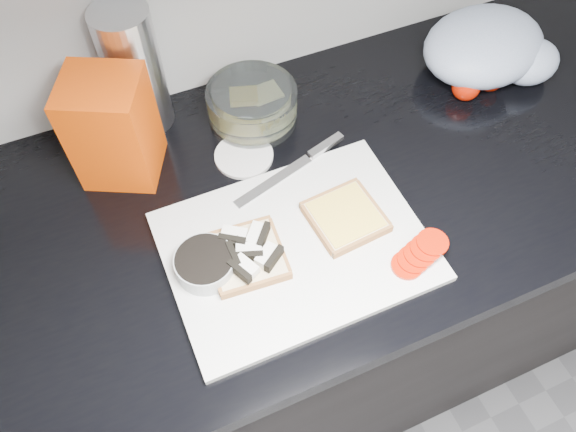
{
  "coord_description": "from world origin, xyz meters",
  "views": [
    {
      "loc": [
        -0.32,
        0.68,
        1.66
      ],
      "look_at": [
        -0.12,
        1.12,
        0.95
      ],
      "focal_mm": 35.0,
      "sensor_mm": 36.0,
      "label": 1
    }
  ],
  "objects_px": {
    "cutting_board": "(296,246)",
    "glass_bowl": "(252,105)",
    "bread_bag": "(113,129)",
    "steel_canister": "(134,71)"
  },
  "relations": [
    {
      "from": "cutting_board",
      "to": "bread_bag",
      "type": "bearing_deg",
      "value": 126.95
    },
    {
      "from": "glass_bowl",
      "to": "steel_canister",
      "type": "bearing_deg",
      "value": 157.07
    },
    {
      "from": "bread_bag",
      "to": "steel_canister",
      "type": "xyz_separation_m",
      "value": [
        0.07,
        0.1,
        0.02
      ]
    },
    {
      "from": "bread_bag",
      "to": "steel_canister",
      "type": "bearing_deg",
      "value": 82.48
    },
    {
      "from": "cutting_board",
      "to": "bread_bag",
      "type": "relative_size",
      "value": 2.09
    },
    {
      "from": "glass_bowl",
      "to": "cutting_board",
      "type": "bearing_deg",
      "value": -98.23
    },
    {
      "from": "steel_canister",
      "to": "bread_bag",
      "type": "bearing_deg",
      "value": -124.27
    },
    {
      "from": "cutting_board",
      "to": "glass_bowl",
      "type": "height_order",
      "value": "glass_bowl"
    },
    {
      "from": "glass_bowl",
      "to": "bread_bag",
      "type": "distance_m",
      "value": 0.25
    },
    {
      "from": "cutting_board",
      "to": "glass_bowl",
      "type": "distance_m",
      "value": 0.29
    }
  ]
}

